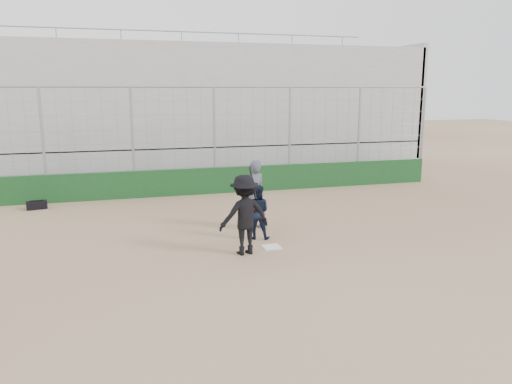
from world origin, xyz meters
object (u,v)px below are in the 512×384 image
object	(u,v)px
batter_at_plate	(244,215)
equipment_bag	(37,205)
umpire	(254,198)
catcher_crouched	(257,221)

from	to	relation	value
batter_at_plate	equipment_bag	xyz separation A→B (m)	(-5.47, 6.33, -0.83)
batter_at_plate	umpire	distance (m)	2.20
equipment_bag	catcher_crouched	bearing A→B (deg)	-40.80
batter_at_plate	umpire	xyz separation A→B (m)	(0.83, 2.03, -0.07)
umpire	equipment_bag	bearing A→B (deg)	-59.12
batter_at_plate	equipment_bag	size ratio (longest dim) A/B	3.04
catcher_crouched	umpire	distance (m)	1.06
batter_at_plate	equipment_bag	bearing A→B (deg)	130.84
batter_at_plate	umpire	world-z (taller)	batter_at_plate
umpire	equipment_bag	distance (m)	7.66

